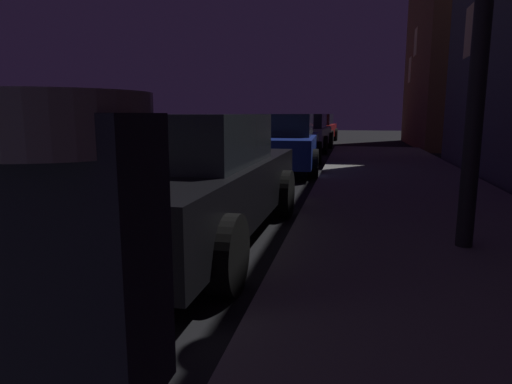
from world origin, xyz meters
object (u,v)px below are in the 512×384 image
car_blue (280,143)px  car_red (316,128)px  car_black (188,180)px  car_silver (305,133)px

car_blue → car_red: size_ratio=1.01×
car_black → car_blue: 6.65m
car_black → car_blue: same height
car_black → car_blue: size_ratio=0.98×
car_blue → car_black: bearing=-90.0°
car_black → car_silver: (-0.00, 12.85, 0.00)m
car_blue → car_red: same height
car_black → car_red: size_ratio=1.00×
car_black → car_silver: size_ratio=1.05×
car_black → car_silver: same height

